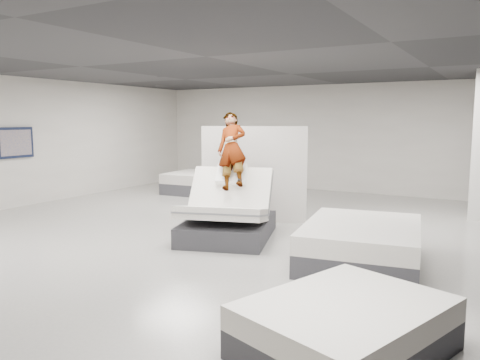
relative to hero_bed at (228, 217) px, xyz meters
The scene contains 9 objects.
room 1.30m from the hero_bed, 103.14° to the right, with size 14.00×14.04×3.20m.
hero_bed is the anchor object (origin of this frame).
person 0.94m from the hero_bed, 107.89° to the left, with size 0.58×0.38×1.59m, color slate.
remote 0.73m from the hero_bed, 16.93° to the left, with size 0.05×0.14×0.03m, color black.
divider_panel 1.64m from the hero_bed, 100.14° to the left, with size 2.22×0.10×2.02m, color silver.
flat_bed_right_far 2.54m from the hero_bed, ahead, with size 1.97×2.43×0.61m.
flat_bed_right_near 4.42m from the hero_bed, 44.41° to the right, with size 1.91×2.20×0.51m.
flat_bed_left_far 5.26m from the hero_bed, 128.21° to the left, with size 2.31×1.80×0.60m.
wall_poster 6.17m from the hero_bed, behind, with size 0.06×0.95×0.75m.
Camera 1 is at (4.46, -6.65, 2.17)m, focal length 35.00 mm.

